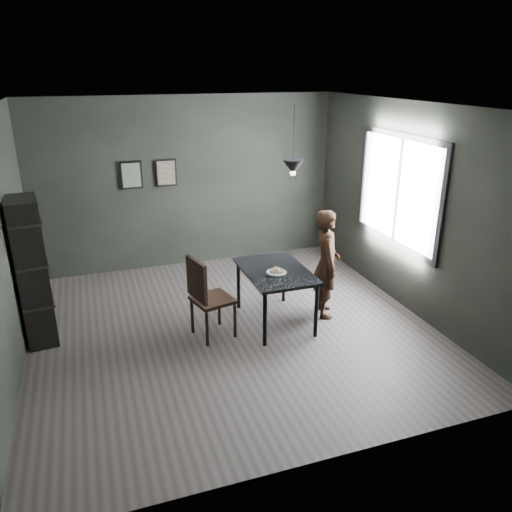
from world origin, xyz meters
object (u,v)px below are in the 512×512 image
object	(u,v)px
white_plate	(276,273)
wood_chair	(206,293)
woman	(326,264)
pendant_lamp	(293,166)
cafe_table	(275,275)
shelf_unit	(32,272)

from	to	relation	value
white_plate	wood_chair	bearing A→B (deg)	178.81
woman	pendant_lamp	size ratio (longest dim) A/B	1.72
cafe_table	shelf_unit	world-z (taller)	shelf_unit
shelf_unit	white_plate	bearing A→B (deg)	-19.59
white_plate	shelf_unit	world-z (taller)	shelf_unit
white_plate	wood_chair	size ratio (longest dim) A/B	0.22
wood_chair	shelf_unit	size ratio (longest dim) A/B	0.59
pendant_lamp	woman	bearing A→B (deg)	-13.27
shelf_unit	pendant_lamp	distance (m)	3.40
woman	cafe_table	bearing A→B (deg)	105.57
cafe_table	white_plate	distance (m)	0.15
cafe_table	pendant_lamp	xyz separation A→B (m)	(0.25, 0.10, 1.38)
shelf_unit	wood_chair	bearing A→B (deg)	-24.68
wood_chair	shelf_unit	xyz separation A→B (m)	(-1.96, 0.63, 0.30)
white_plate	woman	bearing A→B (deg)	8.40
cafe_table	woman	xyz separation A→B (m)	(0.72, -0.01, 0.07)
wood_chair	pendant_lamp	size ratio (longest dim) A/B	1.23
white_plate	shelf_unit	xyz separation A→B (m)	(-2.88, 0.65, 0.15)
white_plate	cafe_table	bearing A→B (deg)	74.00
cafe_table	shelf_unit	bearing A→B (deg)	169.82
cafe_table	shelf_unit	xyz separation A→B (m)	(-2.92, 0.52, 0.23)
shelf_unit	woman	bearing A→B (deg)	-15.30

